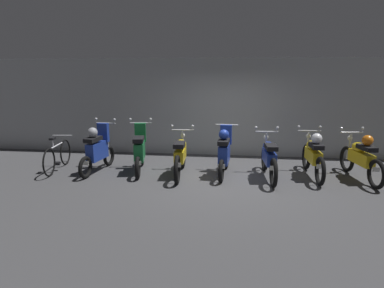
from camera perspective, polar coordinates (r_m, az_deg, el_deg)
The scene contains 10 objects.
ground_plane at distance 8.03m, azimuth 5.23°, elevation -5.92°, with size 80.00×80.00×0.00m, color #424244.
back_wall at distance 10.24m, azimuth 5.82°, elevation 6.11°, with size 16.00×0.30×2.84m, color #9EA0A3.
motorbike_slot_0 at distance 8.83m, azimuth -15.42°, elevation -0.84°, with size 0.59×1.68×1.29m.
motorbike_slot_1 at distance 8.63m, azimuth -8.68°, elevation -1.10°, with size 0.58×1.67×1.29m.
motorbike_slot_2 at distance 8.25m, azimuth -1.94°, elevation -1.84°, with size 0.59×1.95×1.15m.
motorbike_slot_3 at distance 8.27m, azimuth 5.40°, elevation -1.34°, with size 0.56×1.68×1.18m.
motorbike_slot_4 at distance 8.20m, azimuth 12.67°, elevation -2.22°, with size 0.59×1.95×1.15m.
motorbike_slot_5 at distance 8.59m, azimuth 19.50°, elevation -1.74°, with size 0.59×1.95×1.15m.
motorbike_slot_6 at distance 8.79m, azimuth 26.29°, elevation -2.00°, with size 0.58×1.94×1.15m.
bicycle at distance 9.31m, azimuth -21.44°, elevation -1.90°, with size 0.50×1.72×0.89m.
Camera 1 is at (0.19, -7.64, 2.48)m, focal length 32.09 mm.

